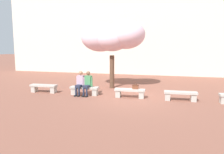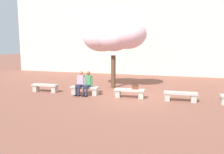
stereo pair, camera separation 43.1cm
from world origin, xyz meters
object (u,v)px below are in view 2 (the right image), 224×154
at_px(stone_bench_near_east, 180,95).
at_px(person_seated_left, 80,82).
at_px(stone_bench_west_end, 45,87).
at_px(stone_bench_center, 129,92).
at_px(person_seated_right, 88,82).
at_px(cherry_tree_main, 114,37).
at_px(handbag, 135,87).
at_px(stone_bench_near_west, 85,89).

bearing_deg(stone_bench_near_east, person_seated_left, -179.41).
height_order(stone_bench_west_end, stone_bench_center, same).
relative_size(person_seated_left, person_seated_right, 1.00).
xyz_separation_m(person_seated_right, cherry_tree_main, (0.72, 2.51, 2.49)).
relative_size(person_seated_right, handbag, 3.81).
bearing_deg(stone_bench_near_west, person_seated_right, -14.36).
relative_size(person_seated_left, cherry_tree_main, 0.31).
xyz_separation_m(stone_bench_near_west, person_seated_left, (-0.22, -0.05, 0.40)).
height_order(person_seated_left, person_seated_right, same).
xyz_separation_m(stone_bench_near_west, stone_bench_near_east, (4.93, 0.00, 0.00)).
bearing_deg(person_seated_right, person_seated_left, 180.00).
height_order(person_seated_right, cherry_tree_main, cherry_tree_main).
bearing_deg(stone_bench_center, stone_bench_near_east, 0.00).
distance_m(stone_bench_near_west, stone_bench_center, 2.46).
height_order(stone_bench_west_end, handbag, handbag).
bearing_deg(stone_bench_center, stone_bench_near_west, 180.00).
xyz_separation_m(stone_bench_center, cherry_tree_main, (-1.54, 2.46, 2.89)).
xyz_separation_m(stone_bench_near_east, person_seated_left, (-5.15, -0.05, 0.40)).
bearing_deg(cherry_tree_main, stone_bench_center, -57.94).
bearing_deg(stone_bench_center, person_seated_right, -178.65).
height_order(stone_bench_center, person_seated_left, person_seated_left).
xyz_separation_m(stone_bench_west_end, person_seated_left, (2.24, -0.05, 0.40)).
distance_m(person_seated_right, handbag, 2.54).
bearing_deg(cherry_tree_main, person_seated_left, -114.56).
xyz_separation_m(stone_bench_center, stone_bench_near_east, (2.46, 0.00, 0.00)).
bearing_deg(stone_bench_near_east, stone_bench_west_end, 180.00).
bearing_deg(stone_bench_west_end, person_seated_right, -1.14).
distance_m(stone_bench_near_east, person_seated_right, 4.74).
distance_m(stone_bench_west_end, cherry_tree_main, 5.09).
height_order(stone_bench_near_east, person_seated_right, person_seated_right).
height_order(stone_bench_near_west, person_seated_left, person_seated_left).
bearing_deg(stone_bench_west_end, stone_bench_near_west, 0.00).
relative_size(stone_bench_west_end, stone_bench_near_west, 1.00).
relative_size(stone_bench_near_west, cherry_tree_main, 0.37).
bearing_deg(person_seated_right, stone_bench_west_end, 178.86).
relative_size(stone_bench_near_west, handbag, 4.56).
height_order(stone_bench_center, handbag, handbag).
xyz_separation_m(stone_bench_west_end, stone_bench_center, (4.93, 0.00, 0.00)).
distance_m(stone_bench_center, handbag, 0.40).
bearing_deg(stone_bench_west_end, stone_bench_center, 0.00).
bearing_deg(cherry_tree_main, stone_bench_west_end, -144.10).
distance_m(stone_bench_center, cherry_tree_main, 4.09).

